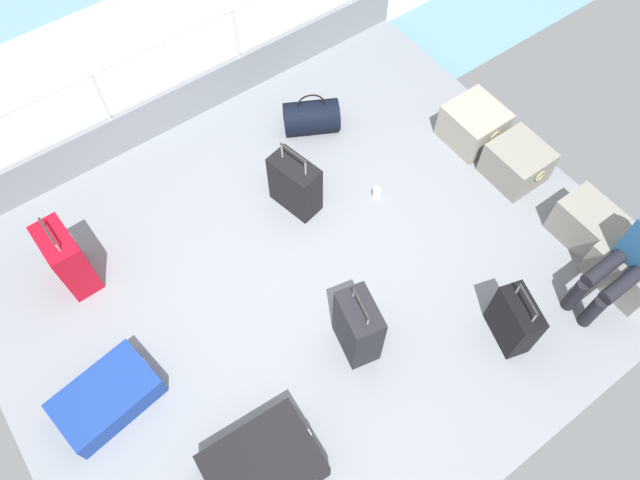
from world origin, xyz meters
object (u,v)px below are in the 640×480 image
object	(u,v)px
suitcase_4	(514,320)
suitcase_5	(358,327)
cargo_crate_3	(629,268)
suitcase_0	(263,466)
passenger_seated	(635,257)
suitcase_3	(295,184)
suitcase_2	(107,398)
cargo_crate_2	(591,227)
suitcase_1	(67,258)
duffel_bag	(311,117)
paper_cup	(377,193)
cargo_crate_1	(517,163)
cargo_crate_0	(474,125)

from	to	relation	value
suitcase_4	suitcase_5	world-z (taller)	suitcase_5
cargo_crate_3	suitcase_0	world-z (taller)	cargo_crate_3
passenger_seated	suitcase_3	world-z (taller)	passenger_seated
suitcase_2	cargo_crate_2	bearing A→B (deg)	74.33
suitcase_1	duffel_bag	distance (m)	2.60
paper_cup	suitcase_4	bearing A→B (deg)	-0.09
suitcase_5	duffel_bag	size ratio (longest dim) A/B	1.22
cargo_crate_1	cargo_crate_3	size ratio (longest dim) A/B	0.89
cargo_crate_0	cargo_crate_3	bearing A→B (deg)	-1.32
cargo_crate_0	cargo_crate_2	world-z (taller)	cargo_crate_2
cargo_crate_3	duffel_bag	world-z (taller)	duffel_bag
cargo_crate_1	cargo_crate_3	xyz separation A→B (m)	(1.34, -0.05, 0.01)
cargo_crate_0	suitcase_5	size ratio (longest dim) A/B	0.72
cargo_crate_0	suitcase_5	distance (m)	2.47
cargo_crate_2	suitcase_4	xyz separation A→B (m)	(0.24, -1.21, 0.07)
suitcase_2	cargo_crate_1	bearing A→B (deg)	86.40
suitcase_0	duffel_bag	distance (m)	3.27
suitcase_3	duffel_bag	bearing A→B (deg)	135.44
cargo_crate_1	suitcase_5	size ratio (longest dim) A/B	0.70
suitcase_4	suitcase_3	bearing A→B (deg)	-162.62
cargo_crate_3	suitcase_3	xyz separation A→B (m)	(-2.28, -1.80, 0.08)
cargo_crate_0	cargo_crate_3	world-z (taller)	cargo_crate_3
cargo_crate_3	suitcase_5	distance (m)	2.36
suitcase_0	duffel_bag	bearing A→B (deg)	138.46
cargo_crate_0	cargo_crate_1	size ratio (longest dim) A/B	1.02
suitcase_0	paper_cup	distance (m)	2.60
cargo_crate_0	duffel_bag	size ratio (longest dim) A/B	0.88
passenger_seated	suitcase_0	size ratio (longest dim) A/B	1.35
cargo_crate_3	suitcase_5	size ratio (longest dim) A/B	0.79
cargo_crate_2	suitcase_3	size ratio (longest dim) A/B	0.88
suitcase_1	suitcase_5	world-z (taller)	suitcase_5
cargo_crate_1	suitcase_5	distance (m)	2.30
suitcase_3	duffel_bag	xyz separation A→B (m)	(-0.65, 0.64, -0.12)
suitcase_0	suitcase_3	bearing A→B (deg)	139.63
cargo_crate_0	suitcase_0	xyz separation A→B (m)	(1.43, -3.37, -0.05)
suitcase_0	suitcase_1	xyz separation A→B (m)	(-2.26, -0.42, 0.18)
cargo_crate_3	suitcase_3	distance (m)	2.91
cargo_crate_2	suitcase_5	size ratio (longest dim) A/B	0.86
suitcase_0	suitcase_2	world-z (taller)	suitcase_0
duffel_bag	paper_cup	world-z (taller)	duffel_bag
suitcase_4	paper_cup	bearing A→B (deg)	179.91
suitcase_2	suitcase_3	world-z (taller)	suitcase_3
suitcase_4	suitcase_5	size ratio (longest dim) A/B	0.87
suitcase_0	suitcase_2	size ratio (longest dim) A/B	1.00
suitcase_0	suitcase_1	bearing A→B (deg)	-169.48
suitcase_3	suitcase_5	world-z (taller)	suitcase_5
suitcase_0	cargo_crate_1	bearing A→B (deg)	104.15
suitcase_5	cargo_crate_3	bearing A→B (deg)	68.41
suitcase_5	duffel_bag	world-z (taller)	suitcase_5
cargo_crate_3	suitcase_1	xyz separation A→B (m)	(-2.74, -3.75, 0.12)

